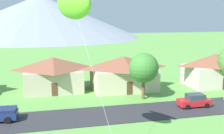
% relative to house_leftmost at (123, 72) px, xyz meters
% --- Properties ---
extents(road_strip, '(160.00, 6.30, 0.08)m').
position_rel_house_leftmost_xyz_m(road_strip, '(-7.38, -11.38, -2.77)').
color(road_strip, '#2D2D33').
rests_on(road_strip, ground).
extents(mountain_west_ridge, '(119.24, 119.24, 24.94)m').
position_rel_house_leftmost_xyz_m(mountain_west_ridge, '(-15.20, 129.13, 9.66)').
color(mountain_west_ridge, gray).
rests_on(mountain_west_ridge, ground).
extents(house_leftmost, '(10.79, 7.61, 5.43)m').
position_rel_house_leftmost_xyz_m(house_leftmost, '(0.00, 0.00, 0.00)').
color(house_leftmost, beige).
rests_on(house_leftmost, ground).
extents(house_right_center, '(10.27, 6.79, 5.48)m').
position_rel_house_leftmost_xyz_m(house_right_center, '(15.99, -1.16, 0.03)').
color(house_right_center, beige).
rests_on(house_right_center, ground).
extents(house_rightmost, '(9.64, 7.56, 5.38)m').
position_rel_house_leftmost_xyz_m(house_rightmost, '(-11.12, 1.87, -0.02)').
color(house_rightmost, beige).
rests_on(house_rightmost, ground).
extents(tree_center, '(4.25, 4.25, 6.70)m').
position_rel_house_leftmost_xyz_m(tree_center, '(1.25, -6.11, 1.74)').
color(tree_center, brown).
rests_on(tree_center, ground).
extents(parked_car_red_mid_west, '(4.21, 2.10, 1.68)m').
position_rel_house_leftmost_xyz_m(parked_car_red_mid_west, '(6.53, -11.08, -1.94)').
color(parked_car_red_mid_west, red).
rests_on(parked_car_red_mid_west, road_strip).
extents(kite_flyer_with_kite, '(4.66, 6.21, 13.89)m').
position_rel_house_leftmost_xyz_m(kite_flyer_with_kite, '(-9.78, -20.48, 9.75)').
color(kite_flyer_with_kite, '#3D3D42').
rests_on(kite_flyer_with_kite, ground).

